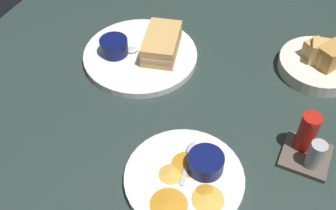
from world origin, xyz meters
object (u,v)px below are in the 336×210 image
Objects in this scene: ramekin_dark_sauce at (114,46)px; spoon_by_gravy_ramekin at (191,155)px; sandwich_half_near at (162,43)px; bread_basket_rear at (320,62)px; condiment_caddy at (309,145)px; plate_sandwich_main at (140,56)px; plate_chips_companion at (184,179)px; ramekin_light_gravy at (206,162)px; spoon_by_dark_ramekin at (137,50)px.

ramekin_dark_sauce is 34.55cm from spoon_by_gravy_ramekin.
ramekin_dark_sauce is at bearing -62.51° from sandwich_half_near.
bread_basket_rear is at bearing 154.81° from spoon_by_gravy_ramekin.
condiment_caddy reaches higher than bread_basket_rear.
bread_basket_rear is 1.90× the size of condiment_caddy.
ramekin_dark_sauce is at bearing -101.30° from condiment_caddy.
plate_chips_companion is (27.16, 23.24, 0.00)cm from plate_sandwich_main.
sandwich_half_near is at bearing -111.29° from condiment_caddy.
plate_sandwich_main is 2.86× the size of condiment_caddy.
ramekin_light_gravy is at bearing 68.54° from spoon_by_gravy_ramekin.
plate_sandwich_main is 1.22× the size of plate_chips_companion.
sandwich_half_near is 31.13cm from spoon_by_gravy_ramekin.
spoon_by_dark_ramekin is at bearing -134.16° from spoon_by_gravy_ramekin.
ramekin_light_gravy is (26.60, 21.65, -0.62)cm from sandwich_half_near.
ramekin_dark_sauce is 48.73cm from condiment_caddy.
spoon_by_dark_ramekin is 0.91× the size of spoon_by_gravy_ramekin.
bread_basket_rear reaches higher than ramekin_dark_sauce.
plate_chips_companion is 2.23× the size of spoon_by_gravy_ramekin.
bread_basket_rear reaches higher than plate_chips_companion.
ramekin_dark_sauce is 47.81cm from bread_basket_rear.
ramekin_light_gravy is (21.41, 31.62, -0.26)cm from ramekin_dark_sauce.
plate_chips_companion is (27.61, 24.33, -1.16)cm from spoon_by_dark_ramekin.
bread_basket_rear is at bearing 160.25° from ramekin_light_gravy.
bread_basket_rear is at bearing 107.92° from spoon_by_dark_ramekin.
plate_sandwich_main is 1.86× the size of sandwich_half_near.
plate_chips_companion is at bearing 32.25° from sandwich_half_near.
bread_basket_rear is (-40.72, 16.20, 1.77)cm from plate_chips_companion.
spoon_by_dark_ramekin is at bearing -131.86° from ramekin_light_gravy.
spoon_by_dark_ramekin is at bearing 122.47° from ramekin_dark_sauce.
spoon_by_gravy_ramekin is 0.55× the size of bread_basket_rear.
bread_basket_rear reaches higher than sandwich_half_near.
plate_sandwich_main is 43.92cm from condiment_caddy.
sandwich_half_near reaches higher than plate_chips_companion.
ramekin_light_gravy is at bearing 140.19° from plate_chips_companion.
plate_chips_companion is at bearing -51.27° from condiment_caddy.
spoon_by_dark_ramekin reaches higher than plate_sandwich_main.
plate_sandwich_main is 35.37cm from ramekin_light_gravy.
condiment_caddy is at bearing 74.15° from plate_sandwich_main.
ramekin_light_gravy is 0.37× the size of bread_basket_rear.
plate_chips_companion is 24.41cm from condiment_caddy.
ramekin_dark_sauce is (2.42, -5.61, 2.84)cm from plate_sandwich_main.
sandwich_half_near is at bearing 122.37° from plate_sandwich_main.
sandwich_half_near is 0.81× the size of bread_basket_rear.
spoon_by_gravy_ramekin is at bearing -171.03° from plate_chips_companion.
ramekin_light_gravy is 39.73cm from bread_basket_rear.
ramekin_dark_sauce is 0.98× the size of ramekin_light_gravy.
spoon_by_gravy_ramekin is at bearing 45.06° from plate_sandwich_main.
condiment_caddy is at bearing 73.98° from spoon_by_dark_ramekin.
spoon_by_dark_ramekin is at bearing -138.61° from plate_chips_companion.
sandwich_half_near is 34.30cm from ramekin_light_gravy.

